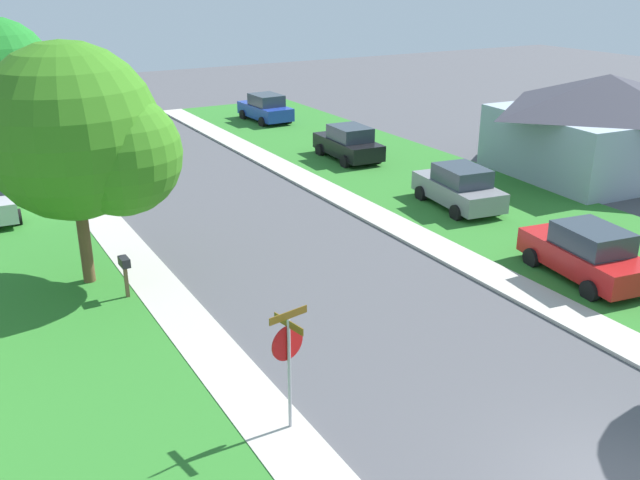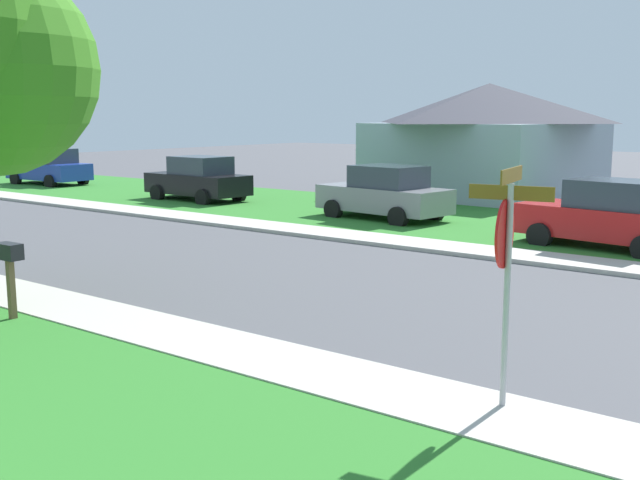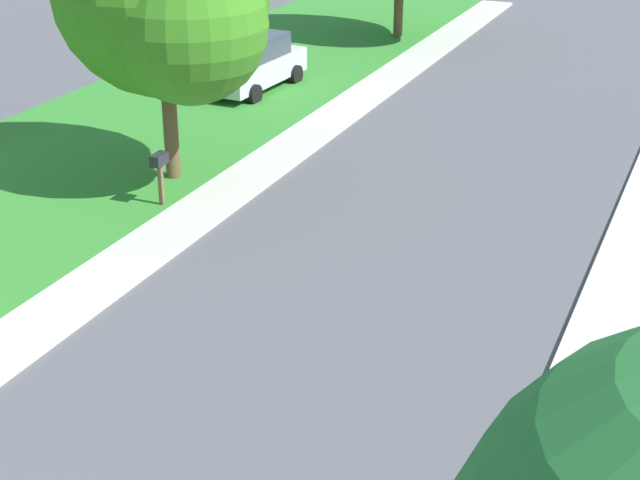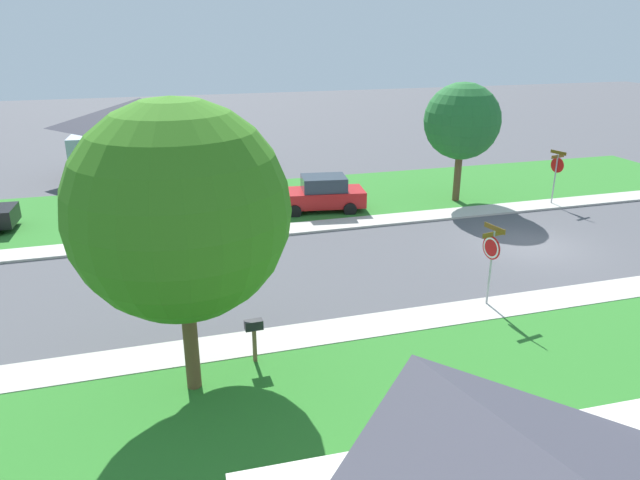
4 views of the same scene
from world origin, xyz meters
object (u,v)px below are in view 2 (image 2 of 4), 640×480
stop_sign_far_corner (506,249)px  car_red_kerbside_mid (610,216)px  house_right_setback (488,138)px  car_grey_driveway_right (385,193)px  car_blue_behind_trees (49,167)px  mailbox (9,262)px  car_black_near_corner (198,179)px

stop_sign_far_corner → car_red_kerbside_mid: bearing=11.2°
car_red_kerbside_mid → house_right_setback: (10.21, 8.10, 1.50)m
car_grey_driveway_right → car_blue_behind_trees: size_ratio=1.03×
car_grey_driveway_right → car_blue_behind_trees: (0.57, 19.13, 0.00)m
mailbox → car_red_kerbside_mid: bearing=-23.8°
car_grey_driveway_right → house_right_setback: 9.24m
car_black_near_corner → car_red_kerbside_mid: (-1.27, -15.89, 0.00)m
mailbox → car_black_near_corner: bearing=36.5°
car_blue_behind_trees → car_red_kerbside_mid: (-1.70, -26.44, 0.00)m
mailbox → house_right_setback: bearing=6.3°
car_black_near_corner → mailbox: size_ratio=3.34×
stop_sign_far_corner → mailbox: stop_sign_far_corner is taller
car_blue_behind_trees → house_right_setback: house_right_setback is taller
car_red_kerbside_mid → house_right_setback: bearing=38.4°
stop_sign_far_corner → car_red_kerbside_mid: 11.66m
house_right_setback → mailbox: house_right_setback is taller
car_blue_behind_trees → car_red_kerbside_mid: bearing=-93.7°
car_blue_behind_trees → car_black_near_corner: same height
car_grey_driveway_right → house_right_setback: bearing=5.0°
car_grey_driveway_right → house_right_setback: house_right_setback is taller
car_black_near_corner → house_right_setback: 11.95m
car_grey_driveway_right → mailbox: car_grey_driveway_right is taller
house_right_setback → car_red_kerbside_mid: bearing=-141.6°
car_grey_driveway_right → car_red_kerbside_mid: (-1.13, -7.30, 0.00)m
car_red_kerbside_mid → mailbox: size_ratio=3.44×
car_grey_driveway_right → car_black_near_corner: (0.14, 8.59, 0.00)m
stop_sign_far_corner → car_red_kerbside_mid: (11.40, 2.25, -1.01)m
stop_sign_far_corner → car_grey_driveway_right: stop_sign_far_corner is taller
car_black_near_corner → house_right_setback: house_right_setback is taller
car_blue_behind_trees → mailbox: bearing=-124.6°
stop_sign_far_corner → car_grey_driveway_right: bearing=37.3°
car_red_kerbside_mid → stop_sign_far_corner: bearing=-168.8°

